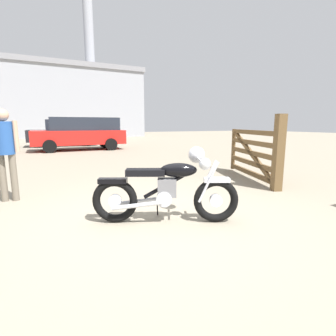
% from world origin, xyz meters
% --- Properties ---
extents(ground_plane, '(80.00, 80.00, 0.00)m').
position_xyz_m(ground_plane, '(0.00, 0.00, 0.00)').
color(ground_plane, gray).
extents(vintage_motorcycle, '(1.94, 0.96, 1.07)m').
position_xyz_m(vintage_motorcycle, '(0.10, -0.18, 0.49)').
color(vintage_motorcycle, black).
rests_on(vintage_motorcycle, ground_plane).
extents(timber_gate, '(0.88, 2.46, 1.60)m').
position_xyz_m(timber_gate, '(3.17, 1.31, 0.70)').
color(timber_gate, brown).
rests_on(timber_gate, ground_plane).
extents(bystander, '(0.45, 0.30, 1.66)m').
position_xyz_m(bystander, '(-2.12, 1.96, 1.02)').
color(bystander, '#706656').
rests_on(bystander, ground_plane).
extents(silver_sedan_mid, '(4.71, 2.00, 1.74)m').
position_xyz_m(silver_sedan_mid, '(0.20, 11.16, 0.94)').
color(silver_sedan_mid, black).
rests_on(silver_sedan_mid, ground_plane).
extents(white_estate_far, '(4.23, 1.98, 1.67)m').
position_xyz_m(white_estate_far, '(-0.54, 14.47, 0.84)').
color(white_estate_far, black).
rests_on(white_estate_far, ground_plane).
extents(industrial_building, '(19.87, 10.30, 16.29)m').
position_xyz_m(industrial_building, '(-1.20, 28.88, 3.83)').
color(industrial_building, '#9EA0A8').
rests_on(industrial_building, ground_plane).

